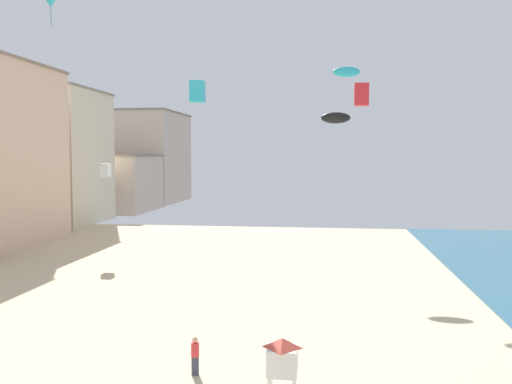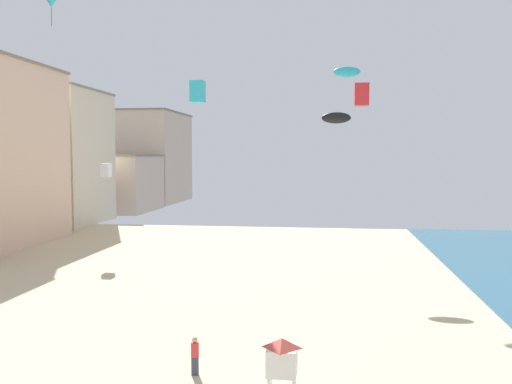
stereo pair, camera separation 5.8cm
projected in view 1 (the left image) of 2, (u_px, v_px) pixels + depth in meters
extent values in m
cube|color=beige|center=(54.00, 158.00, 74.62)|extent=(12.03, 13.61, 18.05)
cube|color=gray|center=(52.00, 90.00, 74.02)|extent=(12.27, 13.88, 0.30)
cube|color=#C6B29E|center=(105.00, 184.00, 91.87)|extent=(15.88, 14.61, 9.24)
cube|color=slate|center=(104.00, 155.00, 91.56)|extent=(16.20, 14.91, 0.30)
cube|color=#C6B29E|center=(142.00, 158.00, 110.12)|extent=(15.25, 19.68, 17.79)
cube|color=slate|center=(142.00, 113.00, 109.53)|extent=(15.56, 20.08, 0.30)
cube|color=#383D4C|center=(195.00, 366.00, 22.92)|extent=(0.28, 0.18, 0.80)
cylinder|color=red|center=(195.00, 349.00, 22.87)|extent=(0.34, 0.34, 0.60)
sphere|color=tan|center=(195.00, 340.00, 22.84)|extent=(0.24, 0.24, 0.24)
cylinder|color=white|center=(271.00, 384.00, 20.59)|extent=(0.10, 0.10, 1.20)
cube|color=white|center=(282.00, 361.00, 20.01)|extent=(1.10, 1.10, 1.00)
pyramid|color=#D14C3D|center=(282.00, 343.00, 19.97)|extent=(1.10, 1.10, 0.35)
ellipsoid|color=black|center=(336.00, 118.00, 45.25)|extent=(2.43, 0.68, 0.95)
ellipsoid|color=#2DB7CC|center=(346.00, 72.00, 45.37)|extent=(2.24, 0.62, 0.87)
cube|color=red|center=(361.00, 95.00, 31.93)|extent=(0.83, 0.83, 1.30)
cube|color=#2DB7CC|center=(197.00, 92.00, 31.75)|extent=(0.79, 0.79, 1.24)
cube|color=white|center=(105.00, 170.00, 51.19)|extent=(0.82, 0.82, 1.28)
cone|color=#2DB7CC|center=(51.00, 2.00, 38.36)|extent=(0.87, 0.87, 0.71)
cylinder|color=teal|center=(51.00, 17.00, 38.42)|extent=(0.05, 0.05, 1.26)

